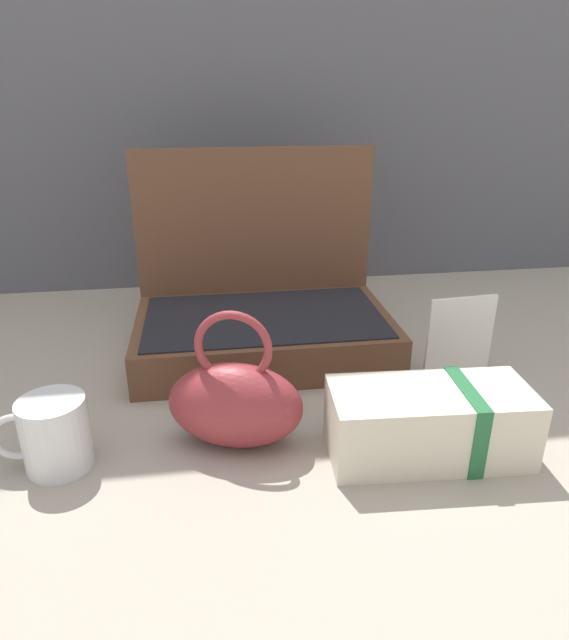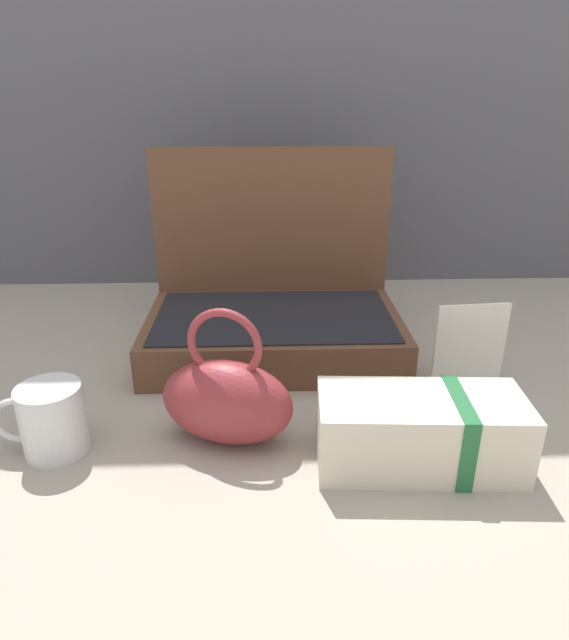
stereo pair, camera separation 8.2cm
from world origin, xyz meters
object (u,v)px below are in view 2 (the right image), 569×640
(cream_toiletry_bag, at_px, (423,431))
(info_card_left, at_px, (470,346))
(open_suitcase, at_px, (273,306))
(teal_pouch_handbag, at_px, (227,399))
(coffee_mug, at_px, (51,420))

(cream_toiletry_bag, distance_m, info_card_left, 0.24)
(cream_toiletry_bag, bearing_deg, open_suitcase, 116.71)
(teal_pouch_handbag, relative_size, cream_toiletry_bag, 0.76)
(open_suitcase, bearing_deg, info_card_left, -28.47)
(teal_pouch_handbag, distance_m, info_card_left, 0.40)
(teal_pouch_handbag, bearing_deg, coffee_mug, -175.97)
(open_suitcase, relative_size, info_card_left, 3.16)
(open_suitcase, bearing_deg, teal_pouch_handbag, -102.61)
(open_suitcase, xyz_separation_m, teal_pouch_handbag, (-0.07, -0.31, -0.01))
(teal_pouch_handbag, xyz_separation_m, cream_toiletry_bag, (0.25, -0.06, -0.02))
(teal_pouch_handbag, bearing_deg, open_suitcase, 77.39)
(cream_toiletry_bag, height_order, info_card_left, info_card_left)
(coffee_mug, bearing_deg, open_suitcase, 47.01)
(coffee_mug, xyz_separation_m, info_card_left, (0.61, 0.15, 0.02))
(teal_pouch_handbag, distance_m, cream_toiletry_bag, 0.26)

